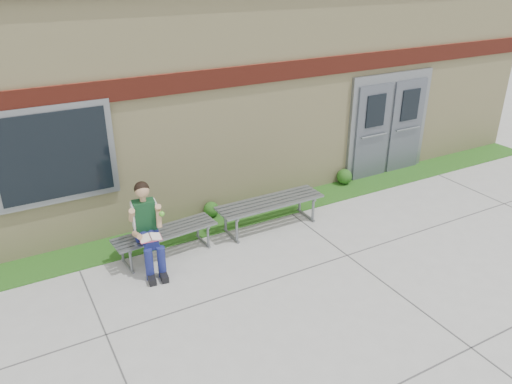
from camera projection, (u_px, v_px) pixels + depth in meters
ground at (315, 288)px, 7.48m from camera, size 80.00×80.00×0.00m
grass_strip at (237, 217)px, 9.53m from camera, size 16.00×0.80×0.02m
school_building at (167, 75)px, 11.33m from camera, size 16.20×6.22×4.20m
bench_left at (166, 236)px, 8.20m from camera, size 1.75×0.63×0.45m
bench_right at (270, 207)px, 9.06m from camera, size 2.00×0.56×0.52m
girl at (147, 226)px, 7.72m from camera, size 0.52×0.90×1.42m
shrub_mid at (211, 209)px, 9.48m from camera, size 0.29×0.29×0.29m
shrub_east at (344, 176)px, 10.88m from camera, size 0.33×0.33×0.33m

